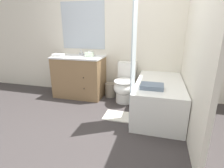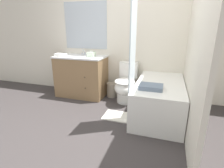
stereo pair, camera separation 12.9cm
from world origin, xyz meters
TOP-DOWN VIEW (x-y plane):
  - ground_plane at (0.00, 0.00)m, footprint 14.00×14.00m
  - wall_back at (-0.01, 1.59)m, footprint 8.00×0.06m
  - wall_right at (1.27, 0.78)m, footprint 0.05×2.57m
  - vanity_cabinet at (-0.74, 1.28)m, footprint 1.01×0.61m
  - sink_faucet at (-0.74, 1.46)m, footprint 0.14×0.12m
  - toilet at (0.23, 1.20)m, footprint 0.38×0.66m
  - bathtub at (0.87, 0.86)m, footprint 0.74×1.41m
  - shower_curtain at (0.49, 0.44)m, footprint 0.02×0.36m
  - wastebasket at (-0.11, 1.39)m, footprint 0.22×0.22m
  - tissue_box at (-0.50, 1.28)m, footprint 0.15×0.13m
  - hand_towel_folded at (-1.10, 1.12)m, footprint 0.21×0.15m
  - bath_towel_folded at (0.76, 0.50)m, footprint 0.32×0.25m
  - bath_mat at (0.28, 0.57)m, footprint 0.50×0.34m

SIDE VIEW (x-z plane):
  - ground_plane at x=0.00m, z-range 0.00..0.00m
  - bath_mat at x=0.28m, z-range 0.00..0.02m
  - wastebasket at x=-0.11m, z-range 0.00..0.29m
  - bathtub at x=0.87m, z-range 0.00..0.56m
  - toilet at x=0.23m, z-range -0.04..0.70m
  - vanity_cabinet at x=-0.74m, z-range 0.01..0.85m
  - bath_towel_folded at x=0.76m, z-range 0.56..0.62m
  - hand_towel_folded at x=-1.10m, z-range 0.84..0.89m
  - sink_faucet at x=-0.74m, z-range 0.81..0.94m
  - tissue_box at x=-0.50m, z-range 0.83..0.94m
  - shower_curtain at x=0.49m, z-range 0.00..2.03m
  - wall_right at x=1.27m, z-range 0.00..2.50m
  - wall_back at x=-0.01m, z-range 0.00..2.50m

